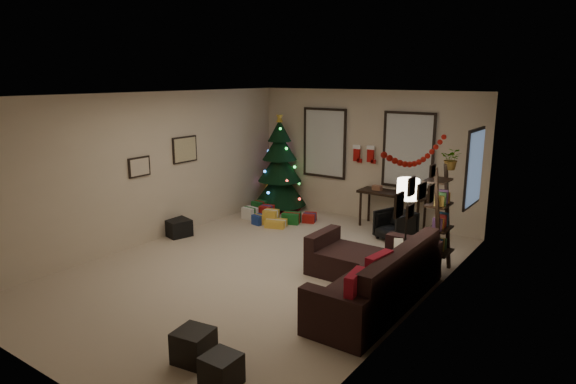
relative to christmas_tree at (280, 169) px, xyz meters
The scene contains 29 objects.
floor 3.79m from the christmas_tree, 58.55° to the right, with size 7.00×7.00×0.00m, color #BBA68D.
ceiling 4.09m from the christmas_tree, 58.55° to the right, with size 7.00×7.00×0.00m, color white.
wall_back 2.00m from the christmas_tree, 10.65° to the left, with size 5.00×5.00×0.00m, color #C4B095.
wall_front 6.92m from the christmas_tree, 73.87° to the right, with size 5.00×5.00×0.00m, color #C4B095.
wall_left 3.22m from the christmas_tree, 100.46° to the right, with size 7.00×7.00×0.00m, color #C4B095.
wall_right 5.44m from the christmas_tree, 35.38° to the right, with size 7.00×7.00×0.00m, color #C4B095.
window_back_left 1.21m from the christmas_tree, 18.83° to the left, with size 1.05×0.06×1.50m.
window_back_right 2.96m from the christmas_tree, ahead, with size 1.05×0.06×1.50m.
window_right_wall 4.47m from the christmas_tree, ahead, with size 0.06×0.90×1.30m.
christmas_tree is the anchor object (origin of this frame).
presents 1.28m from the christmas_tree, 62.26° to the right, with size 1.50×1.01×0.30m.
sofa 4.89m from the christmas_tree, 38.85° to the right, with size 1.78×2.60×0.84m.
pillow_red_a 5.92m from the christmas_tree, 45.74° to the right, with size 0.11×0.41×0.41m, color maroon.
pillow_red_b 5.49m from the christmas_tree, 41.09° to the right, with size 0.12×0.45×0.45m, color maroon.
pillow_cream 5.12m from the christmas_tree, 36.14° to the right, with size 0.12×0.42×0.42m, color beige.
ottoman_near 6.35m from the christmas_tree, 62.22° to the right, with size 0.37×0.37×0.35m, color black.
ottoman_far 6.73m from the christmas_tree, 58.79° to the right, with size 0.34×0.34×0.32m, color black.
desk 2.71m from the christmas_tree, ahead, with size 1.36×0.49×0.73m.
desk_chair 3.17m from the christmas_tree, 10.55° to the right, with size 0.55×0.51×0.56m, color black.
bookshelf 4.52m from the christmas_tree, 20.89° to the right, with size 0.30×0.49×1.67m.
potted_plant 4.51m from the christmas_tree, 17.42° to the right, with size 0.39×0.34×0.44m, color #4C4C4C.
floor_lamp 4.43m from the christmas_tree, 28.86° to the right, with size 0.32×0.32×1.52m.
art_map 2.47m from the christmas_tree, 103.62° to the right, with size 0.04×0.60×0.50m.
art_abstract 3.48m from the christmas_tree, 99.36° to the right, with size 0.04×0.45×0.35m.
gallery 5.49m from the christmas_tree, 36.13° to the right, with size 0.03×1.25×0.54m.
garland 5.53m from the christmas_tree, 36.12° to the right, with size 0.08×1.90×0.30m, color #A5140C, non-canonical shape.
stocking_left 1.87m from the christmas_tree, ahead, with size 0.20×0.05×0.36m.
stocking_right 2.18m from the christmas_tree, ahead, with size 0.20×0.05×0.36m.
storage_bin 2.84m from the christmas_tree, 100.93° to the right, with size 0.63×0.42×0.32m, color black.
Camera 1 is at (4.59, -5.76, 2.97)m, focal length 31.10 mm.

